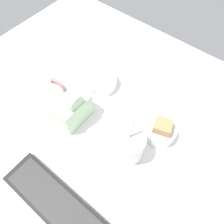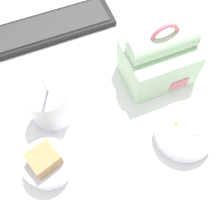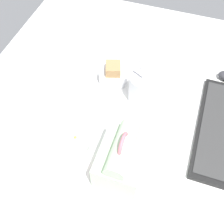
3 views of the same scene
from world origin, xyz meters
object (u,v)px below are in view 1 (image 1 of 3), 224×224
soup_cup (129,146)px  keyboard (61,208)px  bento_bowl_sandwich (161,131)px  bento_bowl_snacks (100,81)px  lunch_bag (63,101)px

soup_cup → keyboard: bearing=79.4°
bento_bowl_sandwich → bento_bowl_snacks: 31.85cm
keyboard → lunch_bag: 35.02cm
bento_bowl_sandwich → bento_bowl_snacks: (31.54, -4.42, -0.78)cm
keyboard → soup_cup: soup_cup is taller
bento_bowl_snacks → keyboard: bearing=116.7°
bento_bowl_sandwich → bento_bowl_snacks: size_ratio=0.77×
lunch_bag → soup_cup: (-28.42, -1.34, -0.91)cm
bento_bowl_sandwich → lunch_bag: bearing=22.5°
lunch_bag → soup_cup: 28.47cm
keyboard → bento_bowl_sandwich: (-9.67, -39.09, 2.13)cm
keyboard → soup_cup: (-4.99, -26.69, 4.93)cm
soup_cup → bento_bowl_sandwich: (-4.68, -12.39, -2.80)cm
lunch_bag → soup_cup: soup_cup is taller
lunch_bag → bento_bowl_sandwich: (-33.11, -13.73, -3.71)cm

